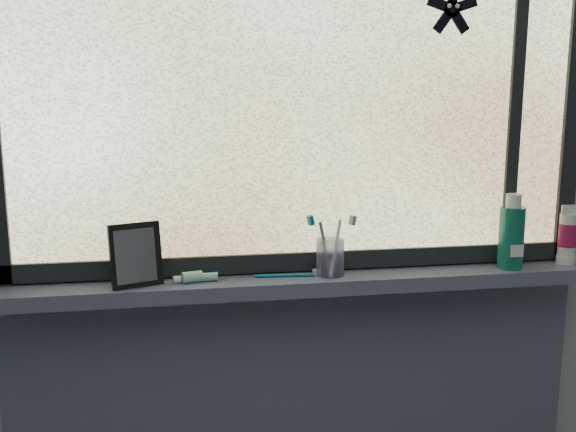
{
  "coord_description": "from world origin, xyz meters",
  "views": [
    {
      "loc": [
        -0.32,
        -0.4,
        1.5
      ],
      "look_at": [
        -0.08,
        1.05,
        1.22
      ],
      "focal_mm": 40.0,
      "sensor_mm": 36.0,
      "label": 1
    }
  ],
  "objects_px": {
    "vanity_mirror": "(136,255)",
    "toothbrush_cup": "(330,257)",
    "cream_tube": "(568,232)",
    "mouthwash_bottle": "(512,231)"
  },
  "relations": [
    {
      "from": "mouthwash_bottle",
      "to": "vanity_mirror",
      "type": "bearing_deg",
      "value": 179.96
    },
    {
      "from": "toothbrush_cup",
      "to": "mouthwash_bottle",
      "type": "distance_m",
      "value": 0.52
    },
    {
      "from": "cream_tube",
      "to": "toothbrush_cup",
      "type": "bearing_deg",
      "value": -179.62
    },
    {
      "from": "toothbrush_cup",
      "to": "cream_tube",
      "type": "height_order",
      "value": "cream_tube"
    },
    {
      "from": "vanity_mirror",
      "to": "cream_tube",
      "type": "xyz_separation_m",
      "value": [
        1.2,
        0.02,
        0.01
      ]
    },
    {
      "from": "vanity_mirror",
      "to": "toothbrush_cup",
      "type": "bearing_deg",
      "value": -17.68
    },
    {
      "from": "toothbrush_cup",
      "to": "mouthwash_bottle",
      "type": "relative_size",
      "value": 0.57
    },
    {
      "from": "toothbrush_cup",
      "to": "cream_tube",
      "type": "xyz_separation_m",
      "value": [
        0.7,
        0.0,
        0.04
      ]
    },
    {
      "from": "toothbrush_cup",
      "to": "cream_tube",
      "type": "bearing_deg",
      "value": 0.38
    },
    {
      "from": "vanity_mirror",
      "to": "mouthwash_bottle",
      "type": "distance_m",
      "value": 1.02
    }
  ]
}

